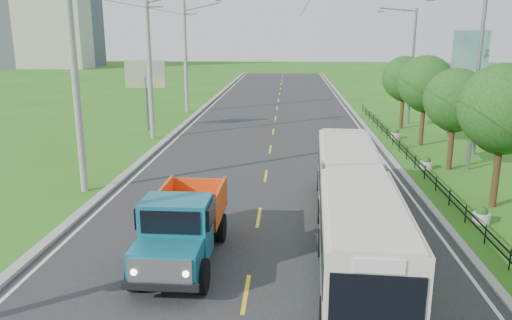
# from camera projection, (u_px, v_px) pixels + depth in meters

# --- Properties ---
(ground) EXTENTS (240.00, 240.00, 0.00)m
(ground) POSITION_uv_depth(u_px,v_px,m) (246.00, 294.00, 14.00)
(ground) COLOR #326A19
(ground) RESTS_ON ground
(road) EXTENTS (14.00, 120.00, 0.02)m
(road) POSITION_uv_depth(u_px,v_px,m) (271.00, 143.00, 33.35)
(road) COLOR #28282B
(road) RESTS_ON ground
(curb_left) EXTENTS (0.40, 120.00, 0.15)m
(curb_left) POSITION_uv_depth(u_px,v_px,m) (165.00, 140.00, 33.79)
(curb_left) COLOR #9E9E99
(curb_left) RESTS_ON ground
(curb_right) EXTENTS (0.30, 120.00, 0.10)m
(curb_right) POSITION_uv_depth(u_px,v_px,m) (380.00, 144.00, 32.88)
(curb_right) COLOR #9E9E99
(curb_right) RESTS_ON ground
(edge_line_left) EXTENTS (0.12, 120.00, 0.00)m
(edge_line_left) POSITION_uv_depth(u_px,v_px,m) (173.00, 141.00, 33.76)
(edge_line_left) COLOR silver
(edge_line_left) RESTS_ON road
(edge_line_right) EXTENTS (0.12, 120.00, 0.00)m
(edge_line_right) POSITION_uv_depth(u_px,v_px,m) (372.00, 144.00, 32.92)
(edge_line_right) COLOR silver
(edge_line_right) RESTS_ON road
(centre_dash) EXTENTS (0.12, 2.20, 0.00)m
(centre_dash) POSITION_uv_depth(u_px,v_px,m) (246.00, 293.00, 14.00)
(centre_dash) COLOR yellow
(centre_dash) RESTS_ON road
(railing_right) EXTENTS (0.04, 40.00, 0.60)m
(railing_right) POSITION_uv_depth(u_px,v_px,m) (415.00, 163.00, 26.96)
(railing_right) COLOR black
(railing_right) RESTS_ON ground
(pole_near) EXTENTS (3.51, 0.32, 10.00)m
(pole_near) POSITION_uv_depth(u_px,v_px,m) (76.00, 81.00, 21.98)
(pole_near) COLOR gray
(pole_near) RESTS_ON ground
(pole_mid) EXTENTS (3.51, 0.32, 10.00)m
(pole_mid) POSITION_uv_depth(u_px,v_px,m) (150.00, 64.00, 33.58)
(pole_mid) COLOR gray
(pole_mid) RESTS_ON ground
(pole_far) EXTENTS (3.51, 0.32, 10.00)m
(pole_far) POSITION_uv_depth(u_px,v_px,m) (186.00, 56.00, 45.19)
(pole_far) COLOR gray
(pole_far) RESTS_ON ground
(tree_third) EXTENTS (3.60, 3.62, 6.00)m
(tree_third) POSITION_uv_depth(u_px,v_px,m) (504.00, 113.00, 20.27)
(tree_third) COLOR #382314
(tree_third) RESTS_ON ground
(tree_fourth) EXTENTS (3.24, 3.31, 5.40)m
(tree_fourth) POSITION_uv_depth(u_px,v_px,m) (455.00, 103.00, 26.17)
(tree_fourth) COLOR #382314
(tree_fourth) RESTS_ON ground
(tree_fifth) EXTENTS (3.48, 3.52, 5.80)m
(tree_fifth) POSITION_uv_depth(u_px,v_px,m) (426.00, 86.00, 31.91)
(tree_fifth) COLOR #382314
(tree_fifth) RESTS_ON ground
(tree_back) EXTENTS (3.30, 3.36, 5.50)m
(tree_back) POSITION_uv_depth(u_px,v_px,m) (404.00, 81.00, 37.76)
(tree_back) COLOR #382314
(tree_back) RESTS_ON ground
(streetlight_mid) EXTENTS (3.02, 0.20, 9.07)m
(streetlight_mid) POSITION_uv_depth(u_px,v_px,m) (474.00, 78.00, 25.66)
(streetlight_mid) COLOR slate
(streetlight_mid) RESTS_ON ground
(streetlight_far) EXTENTS (3.02, 0.20, 9.07)m
(streetlight_far) POSITION_uv_depth(u_px,v_px,m) (410.00, 62.00, 39.20)
(streetlight_far) COLOR slate
(streetlight_far) RESTS_ON ground
(planter_near) EXTENTS (0.64, 0.64, 0.67)m
(planter_near) POSITION_uv_depth(u_px,v_px,m) (481.00, 216.00, 19.19)
(planter_near) COLOR silver
(planter_near) RESTS_ON ground
(planter_mid) EXTENTS (0.64, 0.64, 0.67)m
(planter_mid) POSITION_uv_depth(u_px,v_px,m) (426.00, 164.00, 26.93)
(planter_mid) COLOR silver
(planter_mid) RESTS_ON ground
(planter_far) EXTENTS (0.64, 0.64, 0.67)m
(planter_far) POSITION_uv_depth(u_px,v_px,m) (396.00, 135.00, 34.67)
(planter_far) COLOR silver
(planter_far) RESTS_ON ground
(billboard_left) EXTENTS (3.00, 0.20, 5.20)m
(billboard_left) POSITION_uv_depth(u_px,v_px,m) (145.00, 79.00, 36.87)
(billboard_left) COLOR slate
(billboard_left) RESTS_ON ground
(billboard_right) EXTENTS (0.24, 6.00, 7.30)m
(billboard_right) POSITION_uv_depth(u_px,v_px,m) (468.00, 62.00, 31.25)
(billboard_right) COLOR slate
(billboard_right) RESTS_ON ground
(bus) EXTENTS (2.92, 13.95, 2.67)m
(bus) POSITION_uv_depth(u_px,v_px,m) (353.00, 198.00, 17.14)
(bus) COLOR #286637
(bus) RESTS_ON ground
(dump_truck) EXTENTS (2.26, 5.64, 2.36)m
(dump_truck) POSITION_uv_depth(u_px,v_px,m) (182.00, 222.00, 15.73)
(dump_truck) COLOR #14677D
(dump_truck) RESTS_ON ground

